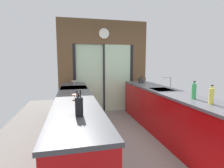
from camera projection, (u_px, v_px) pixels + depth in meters
name	position (u px, v px, depth m)	size (l,w,h in m)	color
ground_plane	(120.00, 134.00, 3.63)	(5.04, 7.60, 0.02)	slate
back_wall_unit	(104.00, 61.00, 5.17)	(2.64, 0.12, 2.70)	brown
left_counter_run	(76.00, 124.00, 2.91)	(0.62, 3.80, 0.92)	#AD0C0F
right_counter_run	(168.00, 114.00, 3.49)	(0.62, 3.80, 0.92)	#AD0C0F
sink_faucet	(169.00, 81.00, 3.68)	(0.19, 0.02, 0.26)	#B7BABC
oven_range	(74.00, 107.00, 3.99)	(0.60, 0.60, 0.92)	#B7BABC
mixing_bowl_near	(76.00, 97.00, 2.70)	(0.14, 0.14, 0.07)	#BC4C38
mixing_bowl_far	(74.00, 82.00, 4.50)	(0.16, 0.16, 0.08)	silver
knife_block	(79.00, 106.00, 1.87)	(0.08, 0.14, 0.28)	black
kettle	(141.00, 79.00, 4.74)	(0.25, 0.17, 0.22)	black
soap_bottle_near	(211.00, 96.00, 2.37)	(0.06, 0.06, 0.27)	#D1CC4C
soap_bottle_far	(194.00, 91.00, 2.71)	(0.07, 0.07, 0.28)	#339E56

